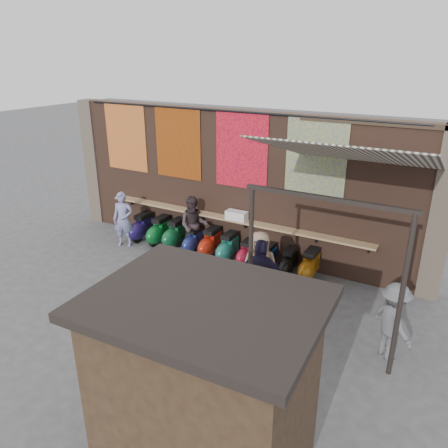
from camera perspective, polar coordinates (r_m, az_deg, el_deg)
name	(u,v)px	position (r m, az deg, el deg)	size (l,w,h in m)	color
ground	(182,291)	(10.74, -5.51, -8.66)	(70.00, 70.00, 0.00)	#474749
brick_wall	(235,184)	(12.08, 1.42, 5.26)	(10.00, 0.40, 4.00)	brown
pier_left	(96,162)	(15.14, -16.42, 7.74)	(0.50, 0.50, 4.00)	#4C4238
pier_right	(442,216)	(10.81, 26.58, 0.94)	(0.50, 0.50, 4.00)	#4C4238
eating_counter	(228,218)	(12.06, 0.56, 0.73)	(8.00, 0.32, 0.05)	#9E7A51
shelf_box	(237,216)	(11.86, 1.65, 1.12)	(0.59, 0.28, 0.24)	white
tapestry_redgold	(126,137)	(13.69, -12.68, 11.00)	(1.50, 0.02, 2.00)	maroon
tapestry_sun	(178,143)	(12.53, -6.03, 10.45)	(1.50, 0.02, 2.00)	#EC5D0D
tapestry_orange	(241,150)	(11.51, 2.28, 9.57)	(1.50, 0.02, 2.00)	red
tapestry_multi	(316,159)	(10.78, 11.89, 8.30)	(1.50, 0.02, 2.00)	#284394
hang_rail	(231,111)	(11.48, 0.96, 14.51)	(0.06, 0.06, 9.50)	black
scooter_stool_0	(142,227)	(13.55, -10.61, -0.39)	(0.39, 0.87, 0.82)	#1D134A
scooter_stool_1	(160,231)	(13.17, -8.36, -0.88)	(0.39, 0.87, 0.83)	#0D5D25
scooter_stool_2	(176,234)	(12.89, -6.34, -1.27)	(0.39, 0.87, 0.83)	#0F4D28
scooter_stool_3	(193,240)	(12.57, -4.01, -2.14)	(0.33, 0.73, 0.69)	navy
scooter_stool_4	(211,243)	(12.26, -1.72, -2.44)	(0.38, 0.85, 0.81)	#9D1B0C
scooter_stool_5	(228,247)	(11.98, 0.54, -3.08)	(0.37, 0.83, 0.78)	#196559
scooter_stool_6	(247,253)	(11.80, 2.97, -3.78)	(0.33, 0.73, 0.69)	maroon
scooter_stool_7	(267,258)	(11.55, 5.65, -4.40)	(0.33, 0.74, 0.70)	#0E409C
scooter_stool_8	(289,262)	(11.37, 8.46, -4.99)	(0.33, 0.74, 0.70)	black
scooter_stool_9	(310,266)	(11.18, 11.11, -5.36)	(0.38, 0.84, 0.80)	#884E0C
diner_left	(123,219)	(13.10, -13.02, 0.58)	(0.60, 0.39, 1.65)	#797FB0
diner_right	(194,225)	(12.34, -3.98, -0.16)	(0.81, 0.63, 1.67)	#33272B
shopper_navy	(261,279)	(9.36, 4.82, -7.19)	(1.05, 0.44, 1.80)	black
shopper_grey	(393,321)	(8.79, 21.18, -11.78)	(0.99, 0.57, 1.54)	#5E5E63
shopper_tan	(260,267)	(9.99, 4.69, -5.56)	(0.83, 0.54, 1.69)	#93755E
market_stall	(206,396)	(5.96, -2.31, -21.57)	(2.42, 1.82, 2.63)	black
stall_roof	(205,303)	(5.12, -2.54, -10.27)	(2.72, 2.09, 0.12)	black
stall_sign	(239,319)	(6.24, 1.95, -12.34)	(1.20, 0.04, 0.50)	gold
stall_shelf	(238,374)	(6.81, 1.84, -18.95)	(2.01, 0.10, 0.06)	#473321
awning_canvas	(352,154)	(8.87, 16.40, 8.74)	(3.20, 3.40, 0.03)	beige
awning_ledger	(372,122)	(10.33, 18.79, 12.46)	(3.30, 0.08, 0.12)	#33261C
awning_header	(327,199)	(7.58, 13.31, 3.25)	(3.00, 0.08, 0.08)	black
awning_post_left	(250,262)	(8.61, 3.48, -4.95)	(0.09, 0.09, 3.10)	black
awning_post_right	(401,298)	(7.96, 22.13, -8.99)	(0.09, 0.09, 3.10)	black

